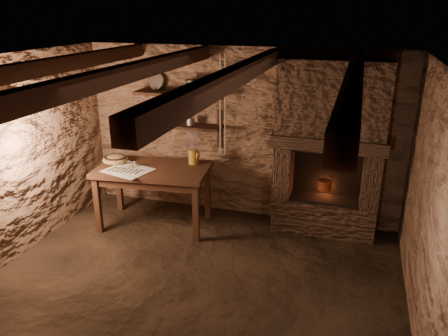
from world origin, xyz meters
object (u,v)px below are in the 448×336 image
(iron_stockpot, at_px, (194,87))
(red_pot, at_px, (325,184))
(work_table, at_px, (154,194))
(stoneware_jug, at_px, (193,150))
(wooden_bowl, at_px, (116,160))

(iron_stockpot, height_order, red_pot, iron_stockpot)
(work_table, xyz_separation_m, red_pot, (2.25, 0.47, 0.23))
(stoneware_jug, xyz_separation_m, wooden_bowl, (-1.05, -0.27, -0.16))
(work_table, height_order, red_pot, red_pot)
(work_table, relative_size, wooden_bowl, 4.50)
(work_table, xyz_separation_m, iron_stockpot, (0.40, 0.59, 1.39))
(stoneware_jug, bearing_deg, work_table, -169.02)
(work_table, relative_size, iron_stockpot, 7.12)
(wooden_bowl, distance_m, iron_stockpot, 1.48)
(wooden_bowl, bearing_deg, work_table, -2.28)
(stoneware_jug, distance_m, iron_stockpot, 0.85)
(work_table, height_order, stoneware_jug, stoneware_jug)
(work_table, relative_size, red_pot, 2.94)
(iron_stockpot, distance_m, red_pot, 2.19)
(stoneware_jug, bearing_deg, red_pot, -15.15)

